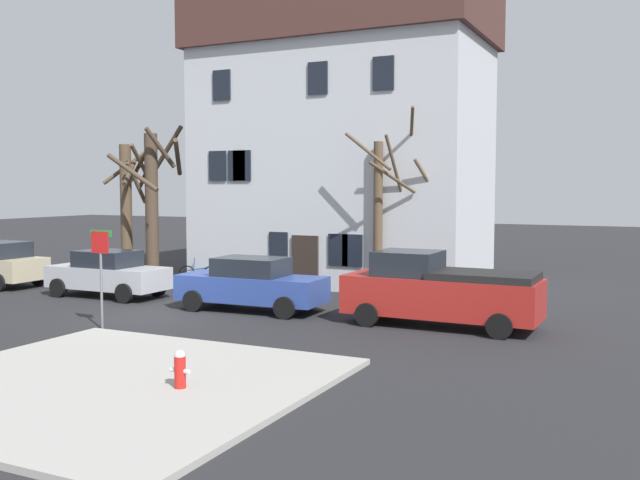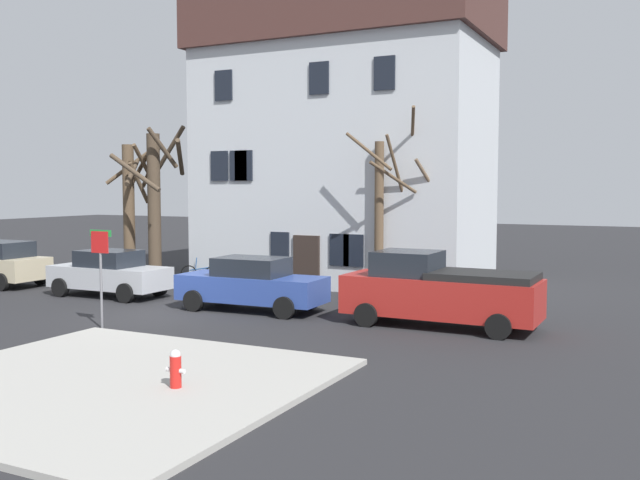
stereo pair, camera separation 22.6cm
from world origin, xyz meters
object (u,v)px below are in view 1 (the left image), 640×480
(pickup_truck_red, at_px, (439,291))
(building_main, at_px, (342,135))
(tree_bare_near, at_px, (129,203))
(tree_bare_end, at_px, (418,215))
(fire_hydrant, at_px, (180,368))
(street_sign_pole, at_px, (101,260))
(tree_bare_far, at_px, (381,208))
(car_blue_sedan, at_px, (251,284))
(car_silver_sedan, at_px, (108,274))
(bicycle_leaning, at_px, (199,274))
(tree_bare_mid, at_px, (152,198))

(pickup_truck_red, bearing_deg, building_main, 129.76)
(tree_bare_near, xyz_separation_m, tree_bare_end, (13.14, 0.35, -0.32))
(tree_bare_near, height_order, fire_hydrant, tree_bare_near)
(street_sign_pole, bearing_deg, pickup_truck_red, 28.18)
(tree_bare_far, distance_m, car_blue_sedan, 5.78)
(tree_bare_far, bearing_deg, tree_bare_end, 39.50)
(car_silver_sedan, bearing_deg, tree_bare_far, 26.27)
(building_main, height_order, car_silver_sedan, building_main)
(tree_bare_near, xyz_separation_m, bicycle_leaning, (3.97, -0.37, -2.89))
(tree_bare_mid, bearing_deg, building_main, 22.33)
(building_main, bearing_deg, car_silver_sedan, -126.54)
(tree_bare_mid, height_order, bicycle_leaning, tree_bare_mid)
(tree_bare_end, distance_m, car_silver_sedan, 11.40)
(bicycle_leaning, bearing_deg, pickup_truck_red, -21.86)
(car_blue_sedan, distance_m, street_sign_pole, 4.98)
(tree_bare_near, bearing_deg, car_silver_sedan, -56.53)
(building_main, bearing_deg, car_blue_sedan, -86.97)
(pickup_truck_red, distance_m, fire_hydrant, 8.98)
(building_main, relative_size, tree_bare_near, 2.06)
(car_blue_sedan, bearing_deg, tree_bare_near, 151.37)
(tree_bare_near, bearing_deg, tree_bare_mid, -8.48)
(tree_bare_near, height_order, tree_bare_end, tree_bare_end)
(car_blue_sedan, bearing_deg, bicycle_leaning, 138.79)
(tree_bare_far, xyz_separation_m, street_sign_pole, (-4.84, -8.92, -1.25))
(fire_hydrant, relative_size, street_sign_pole, 0.27)
(tree_bare_far, height_order, pickup_truck_red, tree_bare_far)
(street_sign_pole, bearing_deg, fire_hydrant, -35.50)
(fire_hydrant, bearing_deg, tree_bare_near, 133.69)
(tree_bare_near, relative_size, car_blue_sedan, 1.20)
(tree_bare_end, bearing_deg, car_silver_sedan, -152.07)
(tree_bare_mid, relative_size, tree_bare_end, 1.08)
(car_blue_sedan, xyz_separation_m, fire_hydrant, (3.58, -8.46, -0.36))
(tree_bare_mid, height_order, pickup_truck_red, tree_bare_mid)
(tree_bare_mid, bearing_deg, fire_hydrant, -49.32)
(pickup_truck_red, bearing_deg, tree_bare_end, 114.12)
(building_main, bearing_deg, tree_bare_mid, -157.67)
(tree_bare_mid, xyz_separation_m, bicycle_leaning, (2.47, -0.14, -3.12))
(fire_hydrant, distance_m, bicycle_leaning, 16.02)
(building_main, bearing_deg, tree_bare_near, -162.37)
(pickup_truck_red, relative_size, street_sign_pole, 1.99)
(car_silver_sedan, distance_m, street_sign_pole, 6.15)
(building_main, xyz_separation_m, car_silver_sedan, (-5.75, -7.76, -5.27))
(car_silver_sedan, bearing_deg, pickup_truck_red, -0.50)
(tree_bare_end, bearing_deg, car_blue_sedan, -124.17)
(car_blue_sedan, height_order, bicycle_leaning, car_blue_sedan)
(tree_bare_near, relative_size, street_sign_pole, 2.11)
(building_main, height_order, tree_bare_end, building_main)
(tree_bare_mid, distance_m, tree_bare_end, 11.68)
(tree_bare_far, relative_size, tree_bare_end, 1.10)
(car_blue_sedan, bearing_deg, tree_bare_end, 55.83)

